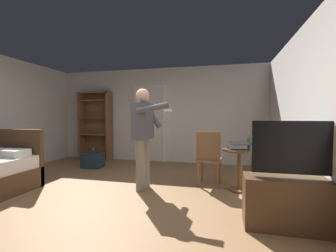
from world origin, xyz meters
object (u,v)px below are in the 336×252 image
Objects in this scene: suitcase_dark at (93,160)px; tv_flatscreen at (299,198)px; wooden_chair at (209,156)px; laptop at (239,147)px; side_table at (240,163)px; bottle_on_table at (249,144)px; person_blue_shirt at (144,131)px; bookshelf at (96,124)px.

tv_flatscreen is at bearing -31.20° from suitcase_dark.
wooden_chair is 3.01m from suitcase_dark.
tv_flatscreen is 1.38m from laptop.
side_table is at bearing -17.94° from suitcase_dark.
side_table is at bearing 150.26° from bottle_on_table.
laptop is (-0.02, -0.04, 0.29)m from side_table.
person_blue_shirt is (-2.15, 0.94, 0.65)m from tv_flatscreen.
wooden_chair is 0.57× the size of person_blue_shirt.
side_table is at bearing 10.59° from person_blue_shirt.
laptop is at bearing 166.10° from bottle_on_table.
laptop is at bearing -112.39° from side_table.
person_blue_shirt is (-1.59, -0.26, 0.25)m from laptop.
bookshelf is 3.88m from wooden_chair.
bookshelf is at bearing 153.15° from side_table.
laptop is at bearing -27.43° from bookshelf.
tv_flatscreen is 0.70× the size of person_blue_shirt.
wooden_chair is at bearing 127.84° from tv_flatscreen.
tv_flatscreen is 1.31m from bottle_on_table.
bookshelf is at bearing 115.52° from suitcase_dark.
laptop is at bearing -18.66° from suitcase_dark.
person_blue_shirt reaches higher than tv_flatscreen.
laptop is 1.65× the size of bottle_on_table.
tv_flatscreen reaches higher than laptop.
bottle_on_table is (0.14, -0.08, 0.34)m from side_table.
bottle_on_table is at bearing -29.74° from side_table.
wooden_chair is (-0.50, 0.18, -0.21)m from laptop.
tv_flatscreen is 2.63× the size of suitcase_dark.
wooden_chair is at bearing 165.57° from side_table.
side_table is 1.53× the size of suitcase_dark.
side_table is (3.89, -1.97, -0.59)m from bookshelf.
suitcase_dark is (-1.78, 1.29, -0.82)m from person_blue_shirt.
tv_flatscreen is 1.75m from wooden_chair.
bookshelf is 3.23m from person_blue_shirt.
wooden_chair reaches higher than side_table.
tv_flatscreen is 2.43m from person_blue_shirt.
laptop is at bearing 9.26° from person_blue_shirt.
tv_flatscreen is at bearing -66.23° from side_table.
side_table is at bearing -14.43° from wooden_chair.
bookshelf reaches higher than suitcase_dark.
laptop is 0.17m from bottle_on_table.
bookshelf is at bearing 153.05° from bottle_on_table.
person_blue_shirt is (-1.74, -0.22, 0.20)m from bottle_on_table.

